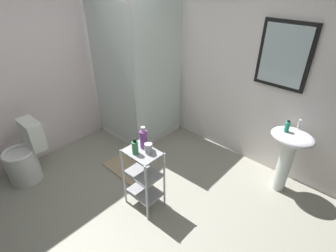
% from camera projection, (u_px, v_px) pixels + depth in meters
% --- Properties ---
extents(ground_plane, '(4.20, 4.20, 0.02)m').
position_uv_depth(ground_plane, '(133.00, 221.00, 2.76)').
color(ground_plane, gray).
extents(wall_back, '(4.20, 0.14, 2.50)m').
position_uv_depth(wall_back, '(237.00, 65.00, 3.26)').
color(wall_back, white).
rests_on(wall_back, ground_plane).
extents(wall_left, '(0.10, 4.20, 2.50)m').
position_uv_depth(wall_left, '(27.00, 68.00, 3.17)').
color(wall_left, white).
rests_on(wall_left, ground_plane).
extents(shower_stall, '(0.92, 0.92, 2.00)m').
position_uv_depth(shower_stall, '(139.00, 108.00, 3.96)').
color(shower_stall, white).
rests_on(shower_stall, ground_plane).
extents(pedestal_sink, '(0.46, 0.37, 0.81)m').
position_uv_depth(pedestal_sink, '(289.00, 149.00, 2.86)').
color(pedestal_sink, white).
rests_on(pedestal_sink, ground_plane).
extents(sink_faucet, '(0.03, 0.03, 0.10)m').
position_uv_depth(sink_faucet, '(299.00, 124.00, 2.79)').
color(sink_faucet, silver).
rests_on(sink_faucet, pedestal_sink).
extents(toilet, '(0.37, 0.49, 0.76)m').
position_uv_depth(toilet, '(25.00, 157.00, 3.17)').
color(toilet, white).
rests_on(toilet, ground_plane).
extents(storage_cart, '(0.38, 0.28, 0.74)m').
position_uv_depth(storage_cart, '(144.00, 175.00, 2.72)').
color(storage_cart, silver).
rests_on(storage_cart, ground_plane).
extents(hand_soap_bottle, '(0.05, 0.05, 0.13)m').
position_uv_depth(hand_soap_bottle, '(287.00, 126.00, 2.73)').
color(hand_soap_bottle, '#2DBC99').
rests_on(hand_soap_bottle, pedestal_sink).
extents(conditioner_bottle_purple, '(0.08, 0.08, 0.24)m').
position_uv_depth(conditioner_bottle_purple, '(144.00, 139.00, 2.58)').
color(conditioner_bottle_purple, purple).
rests_on(conditioner_bottle_purple, storage_cart).
extents(body_wash_bottle_green, '(0.06, 0.06, 0.18)m').
position_uv_depth(body_wash_bottle_green, '(135.00, 147.00, 2.50)').
color(body_wash_bottle_green, '#3D9459').
rests_on(body_wash_bottle_green, storage_cart).
extents(rinse_cup, '(0.08, 0.08, 0.11)m').
position_uv_depth(rinse_cup, '(148.00, 148.00, 2.52)').
color(rinse_cup, silver).
rests_on(rinse_cup, storage_cart).
extents(bath_mat, '(0.60, 0.40, 0.02)m').
position_uv_depth(bath_mat, '(128.00, 167.00, 3.48)').
color(bath_mat, tan).
rests_on(bath_mat, ground_plane).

